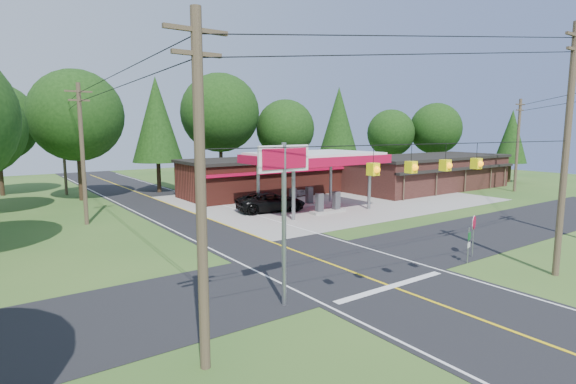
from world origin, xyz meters
TOP-DOWN VIEW (x-y plane):
  - ground at (0.00, 0.00)m, footprint 120.00×120.00m
  - main_highway at (0.00, 0.00)m, footprint 8.00×120.00m
  - cross_road at (0.00, 0.00)m, footprint 70.00×7.00m
  - lane_center_yellow at (0.00, 0.00)m, footprint 0.15×110.00m
  - gas_canopy at (9.00, 13.00)m, footprint 10.60×7.40m
  - convenience_store at (10.00, 22.98)m, footprint 16.40×7.55m
  - strip_building at (28.00, 15.98)m, footprint 20.40×8.75m
  - utility_pole_near_right at (7.50, -7.00)m, footprint 1.80×0.30m
  - utility_pole_near_left at (-9.50, -5.00)m, footprint 1.80×0.30m
  - utility_pole_far_left at (-8.00, 18.00)m, footprint 1.80×0.30m
  - utility_pole_far_right at (34.00, 9.00)m, footprint 1.80×0.30m
  - utility_pole_north at (-6.50, 35.00)m, footprint 0.30×0.30m
  - overhead_beacons at (-1.00, -6.00)m, footprint 17.04×2.04m
  - treeline_backdrop at (0.82, 24.01)m, footprint 70.27×51.59m
  - suv_car at (5.61, 14.50)m, footprint 6.83×6.83m
  - sedan_car at (12.03, 21.00)m, footprint 4.87×4.87m
  - big_stop_sign at (-5.00, -2.56)m, footprint 2.36×0.25m
  - octagonal_stop_sign at (7.00, -3.01)m, footprint 0.75×0.35m
  - route_sign_post at (5.80, -3.52)m, footprint 0.37×0.14m

SIDE VIEW (x-z plane):
  - ground at x=0.00m, z-range 0.00..0.00m
  - main_highway at x=0.00m, z-range 0.00..0.02m
  - cross_road at x=0.00m, z-range 0.00..0.03m
  - lane_center_yellow at x=0.00m, z-range 0.02..0.03m
  - sedan_car at x=12.03m, z-range 0.00..1.30m
  - suv_car at x=5.61m, z-range 0.00..1.61m
  - route_sign_post at x=5.80m, z-range 0.17..2.04m
  - octagonal_stop_sign at x=7.00m, z-range 0.56..2.86m
  - strip_building at x=28.00m, z-range 0.01..3.81m
  - convenience_store at x=10.00m, z-range 0.02..3.82m
  - gas_canopy at x=9.00m, z-range 1.83..6.70m
  - big_stop_sign at x=-5.00m, z-range 1.49..7.83m
  - utility_pole_north at x=-6.50m, z-range 0.00..9.50m
  - utility_pole_near_left at x=-9.50m, z-range 0.20..10.20m
  - utility_pole_far_left at x=-8.00m, z-range 0.20..10.20m
  - utility_pole_far_right at x=34.00m, z-range 0.20..10.20m
  - utility_pole_near_right at x=7.50m, z-range 0.21..11.71m
  - overhead_beacons at x=-1.00m, z-range 5.70..6.73m
  - treeline_backdrop at x=0.82m, z-range 0.84..14.14m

